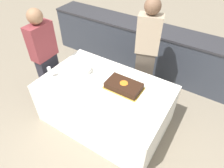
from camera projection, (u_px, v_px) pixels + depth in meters
The scene contains 10 objects.
ground_plane at pixel (106, 119), 3.25m from camera, with size 14.00×14.00×0.00m, color gray.
back_counter at pixel (151, 49), 3.99m from camera, with size 4.40×0.58×0.92m.
dining_table at pixel (105, 104), 3.01m from camera, with size 1.82×1.15×0.72m.
cake at pixel (124, 86), 2.71m from camera, with size 0.51×0.32×0.10m.
plate_stack at pixel (84, 70), 2.99m from camera, with size 0.23×0.23×0.08m.
wine_glass at pixel (49, 70), 2.85m from camera, with size 0.07×0.07×0.17m.
side_plate_near_cake at pixel (130, 76), 2.94m from camera, with size 0.17×0.17×0.00m.
utensil_pile at pixel (79, 104), 2.50m from camera, with size 0.15×0.11×0.02m.
person_cutting_cake at pixel (146, 53), 3.04m from camera, with size 0.38×0.29×1.74m.
person_seated_left at pixel (45, 56), 3.16m from camera, with size 0.22×0.40×1.58m.
Camera 1 is at (1.18, -1.68, 2.59)m, focal length 32.00 mm.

